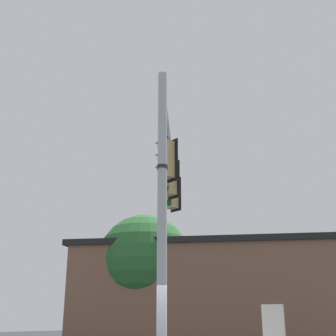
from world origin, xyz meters
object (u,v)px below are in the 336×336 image
at_px(traffic_light_nearest_pole, 166,159).
at_px(traffic_light_mid_inner, 169,179).
at_px(street_name_sign, 163,171).
at_px(traffic_light_mid_outer, 172,194).

relative_size(traffic_light_nearest_pole, traffic_light_mid_inner, 1.00).
relative_size(traffic_light_mid_inner, street_name_sign, 1.53).
bearing_deg(traffic_light_nearest_pole, traffic_light_mid_outer, -43.26).
height_order(traffic_light_mid_outer, street_name_sign, traffic_light_mid_outer).
xyz_separation_m(traffic_light_mid_inner, street_name_sign, (-2.48, 2.31, -0.82)).
bearing_deg(traffic_light_mid_outer, traffic_light_nearest_pole, 136.74).
bearing_deg(traffic_light_mid_outer, street_name_sign, 136.91).
distance_m(traffic_light_mid_inner, traffic_light_mid_outer, 1.87).
relative_size(traffic_light_nearest_pole, street_name_sign, 1.53).
bearing_deg(traffic_light_mid_inner, traffic_light_nearest_pole, 136.74).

